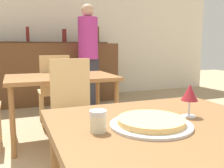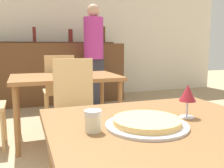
{
  "view_description": "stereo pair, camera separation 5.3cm",
  "coord_description": "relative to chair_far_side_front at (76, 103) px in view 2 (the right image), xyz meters",
  "views": [
    {
      "loc": [
        -0.62,
        -0.89,
        1.07
      ],
      "look_at": [
        -0.04,
        0.55,
        0.83
      ],
      "focal_mm": 40.0,
      "sensor_mm": 36.0,
      "label": 1
    },
    {
      "loc": [
        -0.57,
        -0.91,
        1.07
      ],
      "look_at": [
        -0.04,
        0.55,
        0.83
      ],
      "focal_mm": 40.0,
      "sensor_mm": 36.0,
      "label": 2
    }
  ],
  "objects": [
    {
      "name": "dining_table_near",
      "position": [
        0.12,
        -1.35,
        0.11
      ],
      "size": [
        0.99,
        0.9,
        0.73
      ],
      "color": "brown",
      "rests_on": "ground_plane"
    },
    {
      "name": "person_standing",
      "position": [
        0.72,
        1.96,
        0.43
      ],
      "size": [
        0.34,
        0.34,
        1.78
      ],
      "color": "#2D2D38",
      "rests_on": "ground_plane"
    },
    {
      "name": "bar_back_shelf",
      "position": [
        0.15,
        2.68,
        0.63
      ],
      "size": [
        2.39,
        0.24,
        0.34
      ],
      "color": "brown",
      "rests_on": "bar_counter"
    },
    {
      "name": "dining_table_far",
      "position": [
        0.0,
        0.56,
        0.12
      ],
      "size": [
        1.19,
        0.78,
        0.74
      ],
      "color": "brown",
      "rests_on": "ground_plane"
    },
    {
      "name": "pizza_tray",
      "position": [
        0.03,
        -1.36,
        0.21
      ],
      "size": [
        0.35,
        0.35,
        0.04
      ],
      "color": "silver",
      "rests_on": "dining_table_near"
    },
    {
      "name": "wine_glass",
      "position": [
        0.28,
        -1.3,
        0.31
      ],
      "size": [
        0.08,
        0.08,
        0.16
      ],
      "color": "silver",
      "rests_on": "dining_table_near"
    },
    {
      "name": "chair_far_side_back",
      "position": [
        0.0,
        1.11,
        0.0
      ],
      "size": [
        0.4,
        0.4,
        0.95
      ],
      "rotation": [
        0.0,
        0.0,
        3.14
      ],
      "color": "tan",
      "rests_on": "ground_plane"
    },
    {
      "name": "cheese_shaker",
      "position": [
        -0.2,
        -1.34,
        0.24
      ],
      "size": [
        0.07,
        0.07,
        0.09
      ],
      "color": "beige",
      "rests_on": "dining_table_near"
    },
    {
      "name": "bar_counter",
      "position": [
        0.12,
        2.54,
        0.02
      ],
      "size": [
        2.6,
        0.56,
        1.12
      ],
      "color": "brown",
      "rests_on": "ground_plane"
    },
    {
      "name": "chair_far_side_front",
      "position": [
        0.0,
        0.0,
        0.0
      ],
      "size": [
        0.4,
        0.4,
        0.95
      ],
      "color": "tan",
      "rests_on": "ground_plane"
    },
    {
      "name": "wall_back",
      "position": [
        0.12,
        3.05,
        0.86
      ],
      "size": [
        8.0,
        0.05,
        2.8
      ],
      "color": "silver",
      "rests_on": "ground_plane"
    }
  ]
}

